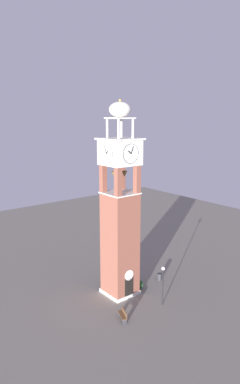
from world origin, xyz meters
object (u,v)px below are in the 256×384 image
(clock_tower, at_px, (128,227))
(lamp_post, at_px, (168,276))
(park_bench, at_px, (191,352))
(trash_bin, at_px, (110,300))

(clock_tower, xyz_separation_m, lamp_post, (5.60, 2.10, -5.39))
(clock_tower, height_order, park_bench, clock_tower)
(park_bench, height_order, trash_bin, park_bench)
(clock_tower, bearing_deg, trash_bin, 63.89)
(clock_tower, bearing_deg, lamp_post, 20.54)
(park_bench, relative_size, trash_bin, 2.05)
(park_bench, bearing_deg, trash_bin, 84.71)
(park_bench, bearing_deg, lamp_post, 57.83)
(trash_bin, bearing_deg, park_bench, -95.29)
(clock_tower, relative_size, park_bench, 11.68)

